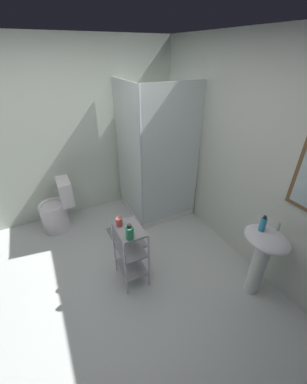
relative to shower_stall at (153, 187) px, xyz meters
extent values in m
cube|color=silver|center=(1.21, -1.22, -0.47)|extent=(4.20, 4.20, 0.02)
cube|color=silver|center=(1.21, 0.63, 0.79)|extent=(4.20, 0.10, 2.50)
cube|color=silver|center=(-0.64, -1.22, 0.79)|extent=(0.10, 4.20, 2.50)
cube|color=white|center=(-0.10, 0.10, -0.41)|extent=(0.90, 0.90, 0.10)
cube|color=silver|center=(-0.10, -0.35, 0.59)|extent=(0.90, 0.02, 1.90)
cube|color=silver|center=(0.35, 0.10, 0.59)|extent=(0.02, 0.90, 1.90)
cylinder|color=silver|center=(0.35, -0.35, 0.59)|extent=(0.04, 0.04, 1.90)
cylinder|color=silver|center=(-0.10, 0.10, -0.36)|extent=(0.08, 0.08, 0.00)
cylinder|color=white|center=(1.83, 0.30, -0.12)|extent=(0.15, 0.15, 0.68)
ellipsoid|color=white|center=(1.83, 0.30, 0.28)|extent=(0.46, 0.37, 0.13)
cylinder|color=silver|center=(1.83, 0.42, 0.40)|extent=(0.03, 0.03, 0.10)
cylinder|color=white|center=(-0.27, -1.48, -0.26)|extent=(0.37, 0.37, 0.40)
torus|color=white|center=(-0.27, -1.48, -0.05)|extent=(0.37, 0.37, 0.04)
cube|color=white|center=(-0.27, -1.27, 0.12)|extent=(0.35, 0.17, 0.36)
cylinder|color=silver|center=(0.90, -0.95, -0.09)|extent=(0.02, 0.02, 0.74)
cylinder|color=silver|center=(1.26, -0.95, -0.09)|extent=(0.02, 0.02, 0.74)
cylinder|color=silver|center=(0.90, -0.69, -0.09)|extent=(0.02, 0.02, 0.74)
cylinder|color=silver|center=(1.26, -0.69, -0.09)|extent=(0.02, 0.02, 0.74)
cube|color=#99999E|center=(1.08, -0.82, -0.28)|extent=(0.36, 0.26, 0.02)
cube|color=#99999E|center=(1.08, -0.82, -0.01)|extent=(0.36, 0.26, 0.02)
cube|color=#99999E|center=(1.08, -0.82, 0.27)|extent=(0.36, 0.26, 0.02)
cylinder|color=#389ED1|center=(1.76, 0.28, 0.42)|extent=(0.06, 0.06, 0.14)
cylinder|color=black|center=(1.76, 0.28, 0.50)|extent=(0.03, 0.03, 0.03)
cylinder|color=#2C905B|center=(1.22, -0.87, 0.34)|extent=(0.08, 0.08, 0.13)
cylinder|color=black|center=(1.22, -0.87, 0.43)|extent=(0.04, 0.04, 0.04)
cylinder|color=#B24742|center=(0.99, -0.89, 0.32)|extent=(0.07, 0.07, 0.09)
cube|color=gray|center=(0.41, -0.64, -0.45)|extent=(0.60, 0.40, 0.02)
camera|label=1|loc=(2.86, -1.44, 1.84)|focal=22.10mm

